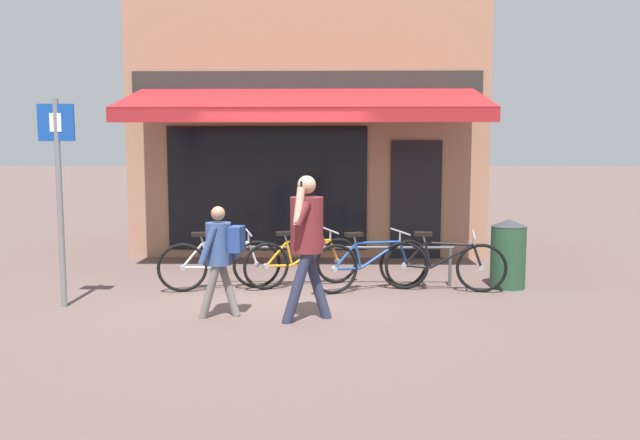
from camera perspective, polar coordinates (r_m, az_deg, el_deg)
The scene contains 11 objects.
ground_plane at distance 8.25m, azimuth -3.94°, elevation -7.05°, with size 160.00×160.00×0.00m, color brown.
shop_front at distance 12.60m, azimuth -0.95°, elevation 8.98°, with size 6.46×4.83×5.01m.
bike_rack_rail at distance 8.84m, azimuth 0.97°, elevation -3.01°, with size 3.49×0.04×0.57m.
bicycle_silver at distance 8.67m, azimuth -9.15°, elevation -3.99°, with size 1.65×0.60×0.82m.
bicycle_orange at distance 8.80m, azimuth -1.63°, elevation -3.81°, with size 1.62×0.80×0.81m.
bicycle_blue at distance 8.55m, azimuth 4.69°, elevation -4.06°, with size 1.67×0.78×0.83m.
bicycle_black at distance 8.66m, azimuth 11.09°, elevation -4.04°, with size 1.71×0.57×0.83m.
pedestrian_adult at distance 6.94m, azimuth -1.21°, elevation -1.14°, with size 0.56×0.63×1.65m.
pedestrian_child at distance 7.19m, azimuth -9.02°, elevation -2.60°, with size 0.54×0.42×1.29m.
litter_bin at distance 9.11m, azimuth 16.83°, elevation -2.95°, with size 0.49×0.49×0.96m.
parking_sign at distance 8.14m, azimuth -22.77°, elevation 3.26°, with size 0.44×0.07×2.52m.
Camera 1 is at (0.70, -8.00, 1.88)m, focal length 35.00 mm.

